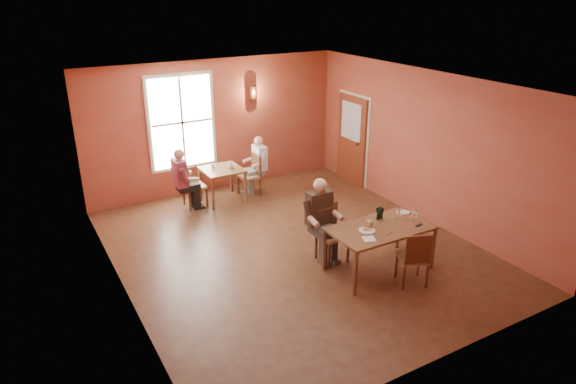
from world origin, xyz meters
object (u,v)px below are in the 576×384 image
chair_diner_white (249,175)px  chair_diner_main (332,234)px  chair_empty (413,257)px  diner_main (334,224)px  second_table (223,185)px  diner_white (250,168)px  chair_diner_maroon (194,185)px  main_table (379,249)px  diner_maroon (193,178)px

chair_diner_white → chair_diner_main: bearing=178.8°
chair_diner_main → chair_empty: chair_diner_main is taller
diner_main → second_table: (-0.58, 3.47, -0.33)m
chair_diner_white → chair_empty: bearing=-172.4°
diner_main → diner_white: 3.47m
chair_empty → chair_diner_maroon: 5.06m
second_table → chair_diner_maroon: 0.66m
diner_main → chair_diner_white: diner_main is taller
main_table → chair_diner_main: 0.83m
diner_white → chair_diner_main: bearing=178.3°
diner_white → chair_diner_maroon: 1.34m
second_table → diner_maroon: bearing=180.0°
chair_diner_main → chair_empty: bearing=119.3°
second_table → diner_main: bearing=-80.5°
chair_empty → diner_white: 4.72m
chair_diner_main → chair_diner_maroon: bearing=-70.3°
chair_diner_maroon → diner_maroon: (-0.03, 0.00, 0.18)m
diner_main → diner_maroon: size_ratio=1.07×
chair_diner_main → chair_diner_white: (0.07, 3.44, -0.03)m
main_table → chair_diner_main: size_ratio=1.69×
chair_diner_white → diner_maroon: bearing=90.0°
diner_main → chair_diner_maroon: 3.68m
main_table → chair_diner_main: bearing=127.6°
diner_main → chair_diner_white: size_ratio=1.48×
chair_diner_main → chair_diner_maroon: (-1.23, 3.44, -0.02)m
diner_maroon → main_table: bearing=23.3°
chair_diner_main → second_table: bearing=-80.4°
diner_white → chair_diner_white: bearing=90.0°
diner_white → diner_maroon: size_ratio=0.96×
diner_maroon → diner_white: bearing=90.0°
main_table → second_table: 4.23m
chair_diner_white → diner_white: 0.16m
diner_white → diner_maroon: 1.36m
chair_diner_maroon → diner_maroon: size_ratio=0.73×
main_table → chair_diner_main: (-0.50, 0.65, 0.10)m
diner_main → chair_empty: size_ratio=1.49×
main_table → chair_diner_white: bearing=96.0°
chair_diner_maroon → diner_maroon: 0.18m
diner_main → chair_empty: bearing=119.9°
main_table → chair_diner_maroon: 4.44m
main_table → chair_diner_maroon: bearing=113.0°
chair_diner_main → second_table: size_ratio=1.19×
second_table → diner_maroon: 0.74m
main_table → diner_maroon: 4.46m
chair_diner_white → diner_white: (0.03, 0.00, 0.16)m
main_table → diner_main: 0.85m
chair_diner_main → diner_maroon: bearing=-69.9°
main_table → diner_maroon: size_ratio=1.28×
chair_diner_main → chair_diner_white: bearing=-91.2°
main_table → chair_empty: size_ratio=1.80×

